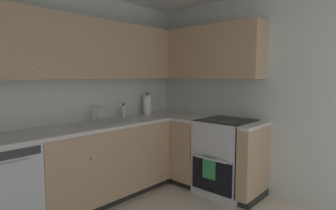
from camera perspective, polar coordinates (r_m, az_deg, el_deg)
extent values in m
cube|color=silver|center=(3.37, -22.58, 1.43)|extent=(3.82, 0.05, 2.46)
cube|color=silver|center=(3.62, 18.87, 1.84)|extent=(0.05, 3.28, 2.46)
cube|color=#333333|center=(2.61, -30.33, -8.98)|extent=(0.55, 0.01, 0.07)
cube|color=silver|center=(2.61, -30.15, -10.53)|extent=(0.36, 0.02, 0.02)
cube|color=tan|center=(3.44, -13.02, -10.77)|extent=(1.65, 0.60, 0.79)
cube|color=black|center=(3.62, -13.13, -17.39)|extent=(1.65, 0.54, 0.09)
sphere|color=tan|center=(2.96, -15.49, -10.60)|extent=(0.02, 0.02, 0.02)
sphere|color=tan|center=(3.38, -4.90, -8.29)|extent=(0.02, 0.02, 0.02)
cube|color=beige|center=(3.34, -13.22, -3.95)|extent=(2.86, 0.60, 0.03)
cube|color=tan|center=(3.86, 5.26, -8.77)|extent=(0.60, 0.35, 0.79)
cube|color=black|center=(4.02, 5.47, -14.79)|extent=(0.54, 0.35, 0.09)
cube|color=tan|center=(3.43, 17.11, -10.93)|extent=(0.60, 0.15, 0.79)
cube|color=black|center=(3.61, 17.10, -17.55)|extent=(0.54, 0.15, 0.09)
sphere|color=tan|center=(3.12, 14.70, -9.70)|extent=(0.02, 0.02, 0.02)
cube|color=beige|center=(3.78, 5.32, -2.68)|extent=(0.60, 0.35, 0.03)
cube|color=beige|center=(3.34, 17.33, -4.09)|extent=(0.60, 0.15, 0.03)
cube|color=silver|center=(3.62, 11.83, -10.34)|extent=(0.64, 0.62, 0.92)
cube|color=black|center=(3.41, 8.89, -14.26)|extent=(0.02, 0.55, 0.39)
cube|color=silver|center=(3.32, 8.74, -10.92)|extent=(0.02, 0.43, 0.02)
cube|color=black|center=(3.52, 12.00, -3.05)|extent=(0.59, 0.60, 0.01)
cube|color=silver|center=(3.77, 14.37, -1.44)|extent=(0.03, 0.60, 0.15)
cylinder|color=#4C4C4C|center=(3.33, 12.80, -3.40)|extent=(0.11, 0.11, 0.01)
cylinder|color=#4C4C4C|center=(3.47, 8.88, -2.95)|extent=(0.11, 0.11, 0.01)
cylinder|color=#4C4C4C|center=(3.58, 15.03, -2.82)|extent=(0.11, 0.11, 0.01)
cylinder|color=#4C4C4C|center=(3.71, 11.29, -2.42)|extent=(0.11, 0.11, 0.01)
cube|color=#338C4C|center=(3.37, 8.41, -12.66)|extent=(0.02, 0.17, 0.26)
cube|color=tan|center=(3.34, -17.28, 10.97)|extent=(2.54, 0.32, 0.68)
sphere|color=tan|center=(2.93, -24.97, 7.15)|extent=(0.02, 0.02, 0.02)
sphere|color=tan|center=(3.51, -7.79, 7.37)|extent=(0.02, 0.02, 0.02)
cube|color=tan|center=(3.83, 7.30, 10.52)|extent=(0.32, 1.65, 0.68)
cube|color=#B7B7BC|center=(3.33, -12.70, -3.62)|extent=(0.71, 0.40, 0.01)
cube|color=gray|center=(3.33, -12.68, -4.45)|extent=(0.65, 0.36, 0.09)
cube|color=#99999E|center=(3.33, -12.69, -4.22)|extent=(0.02, 0.35, 0.06)
cylinder|color=silver|center=(3.50, -14.90, -1.65)|extent=(0.02, 0.02, 0.20)
cylinder|color=silver|center=(3.43, -14.26, -0.31)|extent=(0.02, 0.15, 0.02)
cylinder|color=silver|center=(3.54, -14.18, -2.66)|extent=(0.02, 0.02, 0.06)
cylinder|color=silver|center=(3.74, -9.12, -1.33)|extent=(0.05, 0.05, 0.16)
cylinder|color=#262626|center=(3.73, -9.15, 0.11)|extent=(0.02, 0.02, 0.03)
cylinder|color=white|center=(3.99, -4.27, -0.01)|extent=(0.11, 0.11, 0.27)
cylinder|color=#3F3F3F|center=(3.99, -4.27, 0.28)|extent=(0.02, 0.02, 0.33)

